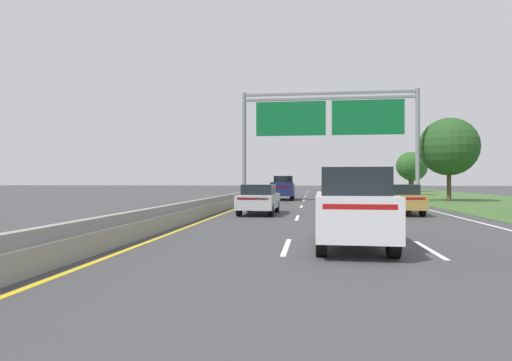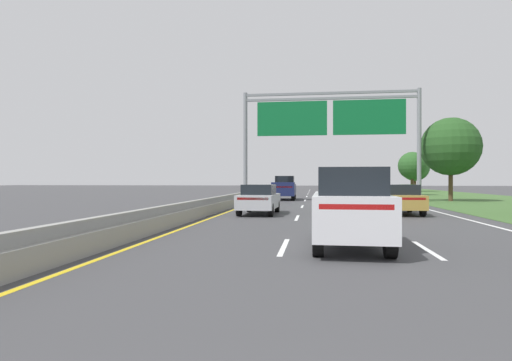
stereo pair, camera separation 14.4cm
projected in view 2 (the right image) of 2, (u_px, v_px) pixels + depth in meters
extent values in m
plane|color=#3D3D3F|center=(327.00, 202.00, 35.60)|extent=(220.00, 220.00, 0.00)
cube|color=white|center=(284.00, 247.00, 11.57)|extent=(0.14, 3.00, 0.01)
cube|color=white|center=(297.00, 218.00, 20.49)|extent=(0.14, 3.00, 0.01)
cube|color=white|center=(302.00, 206.00, 29.41)|extent=(0.14, 3.00, 0.01)
cube|color=white|center=(305.00, 200.00, 38.32)|extent=(0.14, 3.00, 0.01)
cube|color=white|center=(307.00, 197.00, 47.24)|extent=(0.14, 3.00, 0.01)
cube|color=white|center=(308.00, 194.00, 56.16)|extent=(0.14, 3.00, 0.01)
cube|color=white|center=(309.00, 192.00, 65.08)|extent=(0.14, 3.00, 0.01)
cube|color=white|center=(309.00, 191.00, 74.00)|extent=(0.14, 3.00, 0.01)
cube|color=white|center=(310.00, 190.00, 82.92)|extent=(0.14, 3.00, 0.01)
cube|color=white|center=(427.00, 250.00, 11.07)|extent=(0.14, 3.00, 0.01)
cube|color=white|center=(377.00, 219.00, 19.99)|extent=(0.14, 3.00, 0.01)
cube|color=white|center=(357.00, 207.00, 28.91)|extent=(0.14, 3.00, 0.01)
cube|color=white|center=(347.00, 201.00, 37.83)|extent=(0.14, 3.00, 0.01)
cube|color=white|center=(341.00, 197.00, 46.75)|extent=(0.14, 3.00, 0.01)
cube|color=white|center=(337.00, 194.00, 55.66)|extent=(0.14, 3.00, 0.01)
cube|color=white|center=(334.00, 192.00, 64.58)|extent=(0.14, 3.00, 0.01)
cube|color=white|center=(331.00, 191.00, 73.50)|extent=(0.14, 3.00, 0.01)
cube|color=white|center=(329.00, 190.00, 82.42)|extent=(0.14, 3.00, 0.01)
cube|color=white|center=(401.00, 202.00, 34.81)|extent=(0.16, 106.00, 0.01)
cube|color=gold|center=(256.00, 201.00, 36.39)|extent=(0.16, 106.00, 0.01)
cube|color=#3D602D|center=(507.00, 203.00, 33.72)|extent=(14.00, 110.00, 0.02)
cube|color=gray|center=(248.00, 198.00, 36.49)|extent=(0.60, 110.00, 0.55)
cube|color=gray|center=(248.00, 193.00, 36.49)|extent=(0.25, 110.00, 0.30)
cylinder|color=gray|center=(245.00, 147.00, 37.81)|extent=(0.36, 0.36, 9.50)
cylinder|color=gray|center=(419.00, 145.00, 35.84)|extent=(0.36, 0.36, 9.50)
cube|color=gray|center=(330.00, 93.00, 36.82)|extent=(14.70, 0.24, 0.20)
cube|color=gray|center=(330.00, 98.00, 36.82)|extent=(14.70, 0.24, 0.20)
cube|color=#0C602D|center=(292.00, 119.00, 37.08)|extent=(6.00, 0.12, 2.95)
cube|color=#0C602D|center=(369.00, 117.00, 36.21)|extent=(6.00, 0.12, 2.95)
cube|color=#161E47|center=(284.00, 190.00, 39.59)|extent=(2.08, 5.43, 1.00)
cube|color=black|center=(285.00, 180.00, 40.43)|extent=(1.75, 1.92, 0.78)
cube|color=#B21414|center=(283.00, 187.00, 36.94)|extent=(1.68, 0.10, 0.12)
cube|color=#161E47|center=(283.00, 183.00, 37.87)|extent=(2.03, 1.97, 0.20)
cylinder|color=black|center=(277.00, 194.00, 41.51)|extent=(0.31, 0.84, 0.84)
cylinder|color=black|center=(294.00, 195.00, 41.31)|extent=(0.31, 0.84, 0.84)
cylinder|color=black|center=(274.00, 196.00, 37.87)|extent=(0.31, 0.84, 0.84)
cylinder|color=black|center=(293.00, 196.00, 37.66)|extent=(0.31, 0.84, 0.84)
cube|color=navy|center=(355.00, 189.00, 52.11)|extent=(1.88, 4.42, 0.72)
cube|color=black|center=(355.00, 184.00, 52.06)|extent=(1.59, 2.32, 0.52)
cube|color=#B21414|center=(357.00, 188.00, 49.97)|extent=(1.53, 0.10, 0.12)
cylinder|color=black|center=(348.00, 192.00, 53.71)|extent=(0.23, 0.66, 0.66)
cylinder|color=black|center=(361.00, 192.00, 53.47)|extent=(0.23, 0.66, 0.66)
cylinder|color=black|center=(350.00, 193.00, 50.75)|extent=(0.23, 0.66, 0.66)
cylinder|color=black|center=(363.00, 193.00, 50.51)|extent=(0.23, 0.66, 0.66)
cube|color=silver|center=(350.00, 213.00, 11.58)|extent=(2.00, 4.74, 1.05)
cube|color=black|center=(350.00, 181.00, 11.43)|extent=(1.70, 3.03, 0.68)
cube|color=#B21414|center=(356.00, 207.00, 9.30)|extent=(1.60, 0.11, 0.12)
cylinder|color=black|center=(319.00, 226.00, 13.29)|extent=(0.28, 0.77, 0.76)
cylinder|color=black|center=(374.00, 227.00, 13.03)|extent=(0.28, 0.77, 0.76)
cylinder|color=black|center=(318.00, 240.00, 10.13)|extent=(0.28, 0.77, 0.76)
cylinder|color=black|center=(390.00, 242.00, 9.87)|extent=(0.28, 0.77, 0.76)
cube|color=#B2B5BA|center=(259.00, 201.00, 22.79)|extent=(1.90, 4.43, 0.72)
cube|color=black|center=(259.00, 189.00, 22.74)|extent=(1.61, 2.33, 0.52)
cube|color=#B21414|center=(253.00, 199.00, 20.66)|extent=(1.53, 0.11, 0.12)
cylinder|color=black|center=(249.00, 206.00, 24.39)|extent=(0.23, 0.66, 0.66)
cylinder|color=black|center=(277.00, 206.00, 24.15)|extent=(0.23, 0.66, 0.66)
cylinder|color=black|center=(239.00, 210.00, 21.44)|extent=(0.23, 0.66, 0.66)
cylinder|color=black|center=(271.00, 210.00, 21.19)|extent=(0.23, 0.66, 0.66)
cube|color=#A38438|center=(400.00, 201.00, 22.83)|extent=(1.84, 4.41, 0.72)
cube|color=black|center=(400.00, 189.00, 22.78)|extent=(1.58, 2.31, 0.52)
cube|color=#B21414|center=(409.00, 199.00, 20.69)|extent=(1.53, 0.09, 0.12)
cylinder|color=black|center=(380.00, 206.00, 24.42)|extent=(0.22, 0.66, 0.66)
cylinder|color=black|center=(409.00, 206.00, 24.21)|extent=(0.22, 0.66, 0.66)
cylinder|color=black|center=(389.00, 210.00, 21.45)|extent=(0.22, 0.66, 0.66)
cylinder|color=black|center=(423.00, 210.00, 21.24)|extent=(0.22, 0.66, 0.66)
cylinder|color=#4C3823|center=(451.00, 185.00, 36.62)|extent=(0.36, 0.36, 2.70)
sphere|color=#234C1E|center=(451.00, 147.00, 36.61)|extent=(4.94, 4.94, 4.94)
cylinder|color=#4C3823|center=(412.00, 186.00, 51.43)|extent=(0.36, 0.36, 2.24)
sphere|color=#285623|center=(412.00, 166.00, 51.43)|extent=(3.29, 3.29, 3.29)
cylinder|color=#4C3823|center=(415.00, 185.00, 68.52)|extent=(0.36, 0.36, 2.13)
sphere|color=#33662D|center=(415.00, 167.00, 68.52)|extent=(4.56, 4.56, 4.56)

